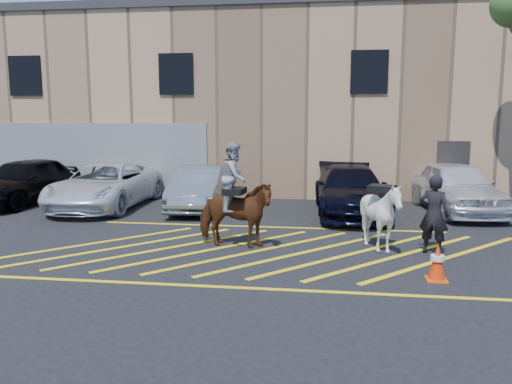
# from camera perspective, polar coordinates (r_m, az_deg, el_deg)

# --- Properties ---
(ground) EXTENTS (90.00, 90.00, 0.00)m
(ground) POSITION_cam_1_polar(r_m,az_deg,el_deg) (11.84, 0.39, -6.38)
(ground) COLOR black
(ground) RESTS_ON ground
(car_black_suv) EXTENTS (2.38, 4.93, 1.62)m
(car_black_suv) POSITION_cam_1_polar(r_m,az_deg,el_deg) (19.38, -24.93, 1.18)
(car_black_suv) COLOR black
(car_black_suv) RESTS_ON ground
(car_white_pickup) EXTENTS (2.48, 5.36, 1.49)m
(car_white_pickup) POSITION_cam_1_polar(r_m,az_deg,el_deg) (17.60, -16.85, 0.72)
(car_white_pickup) COLOR white
(car_white_pickup) RESTS_ON ground
(car_silver_sedan) EXTENTS (1.80, 4.39, 1.41)m
(car_silver_sedan) POSITION_cam_1_polar(r_m,az_deg,el_deg) (16.66, -6.48, 0.47)
(car_silver_sedan) COLOR gray
(car_silver_sedan) RESTS_ON ground
(car_blue_suv) EXTENTS (2.35, 5.27, 1.50)m
(car_blue_suv) POSITION_cam_1_polar(r_m,az_deg,el_deg) (16.01, 10.71, 0.20)
(car_blue_suv) COLOR black
(car_blue_suv) RESTS_ON ground
(car_white_suv) EXTENTS (2.38, 4.96, 1.64)m
(car_white_suv) POSITION_cam_1_polar(r_m,az_deg,el_deg) (17.21, 21.94, 0.53)
(car_white_suv) COLOR white
(car_white_suv) RESTS_ON ground
(handler) EXTENTS (0.78, 0.68, 1.80)m
(handler) POSITION_cam_1_polar(r_m,az_deg,el_deg) (11.85, 19.66, -2.43)
(handler) COLOR black
(handler) RESTS_ON ground
(warehouse) EXTENTS (32.42, 10.20, 7.30)m
(warehouse) POSITION_cam_1_polar(r_m,az_deg,el_deg) (23.38, 4.15, 10.12)
(warehouse) COLOR tan
(warehouse) RESTS_ON ground
(hatching_zone) EXTENTS (12.60, 5.12, 0.01)m
(hatching_zone) POSITION_cam_1_polar(r_m,az_deg,el_deg) (11.56, 0.20, -6.74)
(hatching_zone) COLOR yellow
(hatching_zone) RESTS_ON ground
(mounted_bay) EXTENTS (1.97, 1.07, 2.49)m
(mounted_bay) POSITION_cam_1_polar(r_m,az_deg,el_deg) (11.68, -2.47, -1.54)
(mounted_bay) COLOR #582815
(mounted_bay) RESTS_ON ground
(saddled_white) EXTENTS (1.79, 1.88, 1.63)m
(saddled_white) POSITION_cam_1_polar(r_m,az_deg,el_deg) (11.78, 14.08, -2.63)
(saddled_white) COLOR silver
(saddled_white) RESTS_ON ground
(traffic_cone) EXTENTS (0.38, 0.38, 0.73)m
(traffic_cone) POSITION_cam_1_polar(r_m,az_deg,el_deg) (10.08, 20.01, -7.49)
(traffic_cone) COLOR #F95B0A
(traffic_cone) RESTS_ON ground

